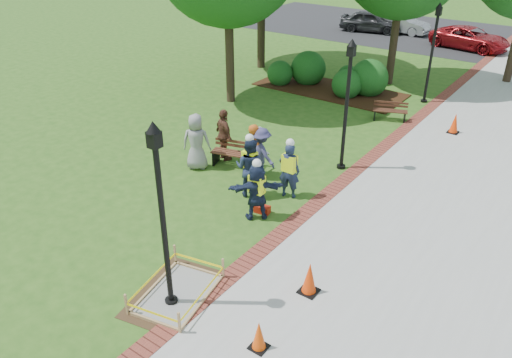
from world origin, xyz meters
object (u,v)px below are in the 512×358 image
Objects in this scene: wet_concrete_pad at (177,287)px; lamp_near at (161,206)px; cone_front at (259,336)px; bench_near at (234,159)px; hivis_worker_c at (250,166)px; hivis_worker_b at (289,168)px; hivis_worker_a at (257,189)px.

lamp_near reaches higher than wet_concrete_pad.
cone_front is at bearing -4.44° from wet_concrete_pad.
wet_concrete_pad is 1.60× the size of bench_near.
hivis_worker_b is at bearing 32.11° from hivis_worker_c.
hivis_worker_a is 1.51m from hivis_worker_b.
lamp_near reaches higher than bench_near.
lamp_near reaches higher than cone_front.
lamp_near is at bearing -178.33° from cone_front.
lamp_near is at bearing -82.77° from hivis_worker_a.
wet_concrete_pad is at bearing -73.41° from hivis_worker_c.
cone_front is 6.01m from hivis_worker_b.
wet_concrete_pad is 2.36m from cone_front.
bench_near is 2.13m from hivis_worker_c.
hivis_worker_b reaches higher than hivis_worker_a.
cone_front is 0.38× the size of hivis_worker_a.
bench_near reaches higher than cone_front.
wet_concrete_pad is 1.38× the size of hivis_worker_b.
hivis_worker_a is (-0.45, 3.63, 0.67)m from wet_concrete_pad.
lamp_near is (-2.31, -0.07, 2.15)m from cone_front.
bench_near is 2.71m from hivis_worker_b.
lamp_near is 5.63m from hivis_worker_b.
bench_near reaches higher than wet_concrete_pad.
bench_near is at bearing 166.01° from hivis_worker_b.
wet_concrete_pad is at bearing 175.56° from cone_front.
wet_concrete_pad is at bearing -85.91° from hivis_worker_b.
bench_near is 3.33m from hivis_worker_a.
hivis_worker_a is at bearing -44.77° from hivis_worker_c.
cone_front is at bearing -62.94° from hivis_worker_b.
hivis_worker_b reaches higher than cone_front.
hivis_worker_b is at bearing 117.06° from cone_front.
bench_near is 0.89× the size of hivis_worker_a.
lamp_near is at bearing -79.39° from wet_concrete_pad.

